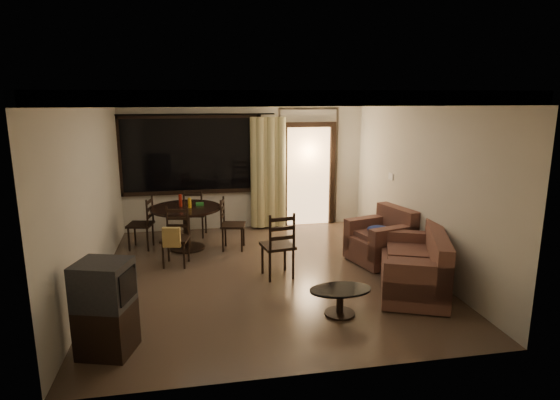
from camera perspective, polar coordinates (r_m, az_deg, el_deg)
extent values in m
plane|color=#7F6651|center=(7.46, -1.73, -8.99)|extent=(5.50, 5.50, 0.00)
plane|color=beige|center=(9.75, -4.29, 4.68)|extent=(5.00, 0.00, 5.00)
plane|color=beige|center=(4.45, 3.64, -5.14)|extent=(5.00, 0.00, 5.00)
plane|color=beige|center=(7.13, -22.07, 0.78)|extent=(0.00, 5.50, 5.50)
plane|color=beige|center=(7.84, 16.58, 2.19)|extent=(0.00, 5.50, 5.50)
plane|color=white|center=(6.93, -1.89, 13.04)|extent=(5.50, 5.50, 0.00)
cube|color=black|center=(9.64, -10.82, 5.45)|extent=(2.70, 0.04, 1.45)
cylinder|color=black|center=(9.49, -10.42, 10.23)|extent=(3.20, 0.03, 0.03)
cube|color=#FFC684|center=(10.00, 3.49, 2.86)|extent=(0.91, 0.03, 2.08)
cube|color=white|center=(8.78, 13.37, 2.81)|extent=(0.02, 0.18, 0.12)
cylinder|color=black|center=(6.93, -1.89, 12.55)|extent=(0.03, 0.03, 0.12)
cylinder|color=black|center=(6.93, -1.88, 11.80)|extent=(0.16, 0.16, 0.08)
cylinder|color=black|center=(8.59, -11.41, -0.98)|extent=(1.25, 1.25, 0.04)
cylinder|color=black|center=(8.68, -11.30, -3.39)|extent=(0.13, 0.13, 0.73)
cylinder|color=black|center=(8.79, -11.19, -5.71)|extent=(0.63, 0.63, 0.03)
cylinder|color=maroon|center=(8.63, -12.05, -0.05)|extent=(0.06, 0.06, 0.22)
cylinder|color=gold|center=(8.49, -10.97, -0.34)|extent=(0.06, 0.06, 0.18)
cube|color=#227328|center=(8.65, -9.76, -0.50)|extent=(0.14, 0.10, 0.05)
cube|color=black|center=(8.89, -16.66, -2.89)|extent=(0.50, 0.50, 0.04)
cube|color=black|center=(8.52, -5.72, -3.07)|extent=(0.50, 0.50, 0.04)
cube|color=black|center=(7.87, -12.64, -4.66)|extent=(0.50, 0.50, 0.04)
cube|color=tan|center=(7.63, -13.08, -4.46)|extent=(0.29, 0.14, 0.32)
cube|color=black|center=(9.42, -10.28, -1.67)|extent=(0.50, 0.50, 0.04)
cube|color=black|center=(5.59, -20.34, -14.53)|extent=(0.66, 0.63, 0.55)
cube|color=black|center=(5.38, -20.77, -9.57)|extent=(0.66, 0.63, 0.49)
cube|color=black|center=(5.26, -18.06, -9.85)|extent=(0.13, 0.38, 0.33)
cube|color=#462320|center=(7.05, 15.79, -8.89)|extent=(1.40, 1.81, 0.40)
cube|color=#462320|center=(6.98, 18.65, -6.43)|extent=(0.79, 1.57, 0.65)
cube|color=#462320|center=(6.32, 16.36, -9.55)|extent=(0.86, 0.49, 0.50)
cube|color=#462320|center=(7.66, 15.51, -5.54)|extent=(0.86, 0.49, 0.50)
cube|color=#462320|center=(6.97, 15.49, -7.11)|extent=(1.09, 1.53, 0.12)
cube|color=#462320|center=(8.07, 12.07, -5.85)|extent=(1.09, 1.09, 0.42)
cube|color=#462320|center=(8.17, 14.07, -3.18)|extent=(0.43, 0.91, 0.68)
cube|color=#462320|center=(7.75, 13.72, -5.09)|extent=(0.91, 0.41, 0.52)
cube|color=#462320|center=(8.27, 10.66, -3.80)|extent=(0.91, 0.41, 0.52)
cube|color=#462320|center=(7.97, 11.85, -4.27)|extent=(0.78, 0.82, 0.13)
ellipsoid|color=navy|center=(7.93, 11.89, -3.49)|extent=(0.38, 0.31, 0.11)
ellipsoid|color=black|center=(6.10, 7.37, -10.79)|extent=(0.80, 0.48, 0.03)
cylinder|color=black|center=(6.17, 7.33, -12.24)|extent=(0.09, 0.09, 0.32)
cylinder|color=black|center=(6.24, 7.28, -13.54)|extent=(0.39, 0.39, 0.03)
cube|color=black|center=(7.21, -0.30, -5.59)|extent=(0.53, 0.53, 0.04)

